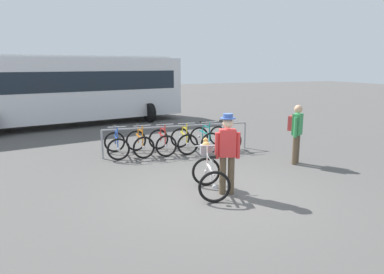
{
  "coord_description": "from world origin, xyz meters",
  "views": [
    {
      "loc": [
        -3.12,
        -6.37,
        2.71
      ],
      "look_at": [
        -0.07,
        1.31,
        1.0
      ],
      "focal_mm": 32.91,
      "sensor_mm": 36.0,
      "label": 1
    }
  ],
  "objects_px": {
    "racked_bike_blue": "(116,144)",
    "racked_bike_teal": "(205,138)",
    "featured_bicycle": "(209,170)",
    "person_with_featured_bike": "(227,151)",
    "racked_bike_white": "(225,137)",
    "bus_distant": "(71,86)",
    "racked_bike_red": "(162,141)",
    "pedestrian_with_backpack": "(296,130)",
    "racked_bike_yellow": "(184,140)",
    "racked_bike_orange": "(140,143)"
  },
  "relations": [
    {
      "from": "racked_bike_orange",
      "to": "featured_bicycle",
      "type": "relative_size",
      "value": 0.89
    },
    {
      "from": "racked_bike_blue",
      "to": "bus_distant",
      "type": "height_order",
      "value": "bus_distant"
    },
    {
      "from": "racked_bike_blue",
      "to": "racked_bike_orange",
      "type": "relative_size",
      "value": 1.03
    },
    {
      "from": "racked_bike_yellow",
      "to": "racked_bike_orange",
      "type": "bearing_deg",
      "value": 175.61
    },
    {
      "from": "racked_bike_blue",
      "to": "racked_bike_yellow",
      "type": "xyz_separation_m",
      "value": [
        2.09,
        -0.16,
        0.0
      ]
    },
    {
      "from": "racked_bike_red",
      "to": "bus_distant",
      "type": "relative_size",
      "value": 0.11
    },
    {
      "from": "racked_bike_yellow",
      "to": "featured_bicycle",
      "type": "relative_size",
      "value": 0.94
    },
    {
      "from": "racked_bike_red",
      "to": "bus_distant",
      "type": "bearing_deg",
      "value": 108.89
    },
    {
      "from": "pedestrian_with_backpack",
      "to": "bus_distant",
      "type": "relative_size",
      "value": 0.16
    },
    {
      "from": "racked_bike_yellow",
      "to": "racked_bike_red",
      "type": "bearing_deg",
      "value": 175.61
    },
    {
      "from": "racked_bike_teal",
      "to": "featured_bicycle",
      "type": "height_order",
      "value": "featured_bicycle"
    },
    {
      "from": "featured_bicycle",
      "to": "racked_bike_white",
      "type": "bearing_deg",
      "value": 58.31
    },
    {
      "from": "racked_bike_white",
      "to": "person_with_featured_bike",
      "type": "height_order",
      "value": "person_with_featured_bike"
    },
    {
      "from": "featured_bicycle",
      "to": "racked_bike_orange",
      "type": "bearing_deg",
      "value": 99.74
    },
    {
      "from": "racked_bike_red",
      "to": "racked_bike_orange",
      "type": "bearing_deg",
      "value": 175.61
    },
    {
      "from": "racked_bike_red",
      "to": "racked_bike_yellow",
      "type": "relative_size",
      "value": 0.98
    },
    {
      "from": "racked_bike_red",
      "to": "pedestrian_with_backpack",
      "type": "relative_size",
      "value": 0.7
    },
    {
      "from": "racked_bike_blue",
      "to": "racked_bike_teal",
      "type": "height_order",
      "value": "same"
    },
    {
      "from": "racked_bike_yellow",
      "to": "person_with_featured_bike",
      "type": "xyz_separation_m",
      "value": [
        -0.46,
        -3.86,
        0.58
      ]
    },
    {
      "from": "racked_bike_orange",
      "to": "racked_bike_red",
      "type": "relative_size",
      "value": 0.98
    },
    {
      "from": "racked_bike_teal",
      "to": "person_with_featured_bike",
      "type": "bearing_deg",
      "value": -107.0
    },
    {
      "from": "racked_bike_blue",
      "to": "racked_bike_white",
      "type": "height_order",
      "value": "same"
    },
    {
      "from": "racked_bike_yellow",
      "to": "racked_bike_teal",
      "type": "xyz_separation_m",
      "value": [
        0.7,
        -0.05,
        -0.0
      ]
    },
    {
      "from": "featured_bicycle",
      "to": "person_with_featured_bike",
      "type": "relative_size",
      "value": 0.73
    },
    {
      "from": "racked_bike_orange",
      "to": "pedestrian_with_backpack",
      "type": "xyz_separation_m",
      "value": [
        3.77,
        -2.58,
        0.57
      ]
    },
    {
      "from": "racked_bike_blue",
      "to": "racked_bike_orange",
      "type": "xyz_separation_m",
      "value": [
        0.7,
        -0.05,
        0.0
      ]
    },
    {
      "from": "featured_bicycle",
      "to": "racked_bike_teal",
      "type": "bearing_deg",
      "value": 67.65
    },
    {
      "from": "featured_bicycle",
      "to": "pedestrian_with_backpack",
      "type": "height_order",
      "value": "pedestrian_with_backpack"
    },
    {
      "from": "pedestrian_with_backpack",
      "to": "racked_bike_white",
      "type": "bearing_deg",
      "value": 112.38
    },
    {
      "from": "racked_bike_white",
      "to": "pedestrian_with_backpack",
      "type": "distance_m",
      "value": 2.62
    },
    {
      "from": "pedestrian_with_backpack",
      "to": "bus_distant",
      "type": "xyz_separation_m",
      "value": [
        -5.31,
        9.07,
        0.8
      ]
    },
    {
      "from": "racked_bike_teal",
      "to": "person_with_featured_bike",
      "type": "height_order",
      "value": "person_with_featured_bike"
    },
    {
      "from": "bus_distant",
      "to": "pedestrian_with_backpack",
      "type": "bearing_deg",
      "value": -59.67
    },
    {
      "from": "racked_bike_orange",
      "to": "featured_bicycle",
      "type": "distance_m",
      "value": 3.76
    },
    {
      "from": "racked_bike_teal",
      "to": "racked_bike_white",
      "type": "distance_m",
      "value": 0.7
    },
    {
      "from": "racked_bike_yellow",
      "to": "racked_bike_white",
      "type": "distance_m",
      "value": 1.4
    },
    {
      "from": "racked_bike_yellow",
      "to": "featured_bicycle",
      "type": "distance_m",
      "value": 3.68
    },
    {
      "from": "racked_bike_white",
      "to": "person_with_featured_bike",
      "type": "xyz_separation_m",
      "value": [
        -1.86,
        -3.75,
        0.58
      ]
    },
    {
      "from": "person_with_featured_bike",
      "to": "bus_distant",
      "type": "relative_size",
      "value": 0.17
    },
    {
      "from": "racked_bike_blue",
      "to": "pedestrian_with_backpack",
      "type": "distance_m",
      "value": 5.21
    },
    {
      "from": "racked_bike_white",
      "to": "bus_distant",
      "type": "bearing_deg",
      "value": 122.86
    },
    {
      "from": "pedestrian_with_backpack",
      "to": "bus_distant",
      "type": "height_order",
      "value": "bus_distant"
    },
    {
      "from": "racked_bike_blue",
      "to": "racked_bike_teal",
      "type": "relative_size",
      "value": 1.04
    },
    {
      "from": "racked_bike_white",
      "to": "bus_distant",
      "type": "xyz_separation_m",
      "value": [
        -4.33,
        6.71,
        1.37
      ]
    },
    {
      "from": "racked_bike_yellow",
      "to": "bus_distant",
      "type": "height_order",
      "value": "bus_distant"
    },
    {
      "from": "racked_bike_yellow",
      "to": "featured_bicycle",
      "type": "bearing_deg",
      "value": -101.92
    },
    {
      "from": "featured_bicycle",
      "to": "person_with_featured_bike",
      "type": "xyz_separation_m",
      "value": [
        0.29,
        -0.26,
        0.46
      ]
    },
    {
      "from": "racked_bike_red",
      "to": "racked_bike_teal",
      "type": "distance_m",
      "value": 1.4
    },
    {
      "from": "racked_bike_teal",
      "to": "pedestrian_with_backpack",
      "type": "distance_m",
      "value": 2.99
    },
    {
      "from": "racked_bike_red",
      "to": "pedestrian_with_backpack",
      "type": "distance_m",
      "value": 4.01
    }
  ]
}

